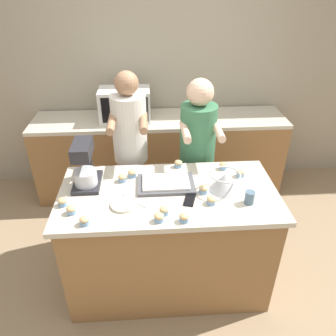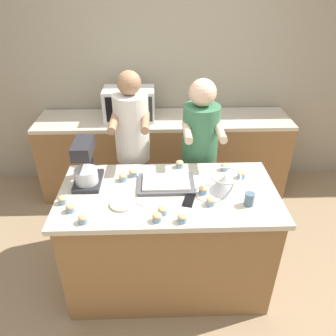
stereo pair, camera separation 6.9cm
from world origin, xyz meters
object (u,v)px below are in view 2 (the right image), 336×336
(cupcake_4, at_px, (71,208))
(cupcake_9, at_px, (182,218))
(cupcake_0, at_px, (63,200))
(cupcake_1, at_px, (180,164))
(cupcake_3, at_px, (133,173))
(person_left, at_px, (134,158))
(cupcake_8, at_px, (211,201))
(mixing_bowl, at_px, (225,183))
(cupcake_5, at_px, (225,167))
(small_plate, at_px, (123,204))
(cupcake_12, at_px, (203,190))
(drinking_glass, at_px, (249,199))
(cupcake_11, at_px, (123,177))
(person_right, at_px, (199,160))
(cupcake_7, at_px, (242,174))
(cupcake_2, at_px, (157,217))
(baking_tray, at_px, (166,183))
(cell_phone, at_px, (189,200))
(knife, at_px, (132,200))
(microwave_oven, at_px, (129,104))
(cupcake_6, at_px, (83,219))
(cupcake_10, at_px, (163,210))
(stand_mixer, at_px, (86,165))

(cupcake_4, bearing_deg, cupcake_9, -9.99)
(cupcake_0, xyz_separation_m, cupcake_1, (0.84, 0.46, 0.00))
(cupcake_3, bearing_deg, person_left, 93.27)
(cupcake_0, xyz_separation_m, cupcake_8, (1.03, -0.05, 0.00))
(cupcake_1, bearing_deg, mixing_bowl, -49.02)
(cupcake_0, height_order, cupcake_5, same)
(small_plate, bearing_deg, cupcake_12, 11.30)
(drinking_glass, xyz_separation_m, cupcake_11, (-0.90, 0.33, -0.02))
(mixing_bowl, height_order, cupcake_4, mixing_bowl)
(small_plate, relative_size, cupcake_5, 2.74)
(small_plate, height_order, cupcake_11, cupcake_11)
(cupcake_0, height_order, cupcake_4, same)
(cupcake_9, bearing_deg, cupcake_0, 164.74)
(person_right, height_order, cupcake_7, person_right)
(cupcake_5, relative_size, cupcake_11, 1.00)
(cupcake_3, bearing_deg, cupcake_0, -144.46)
(cupcake_2, relative_size, cupcake_11, 1.00)
(drinking_glass, distance_m, cupcake_5, 0.47)
(small_plate, height_order, cupcake_7, cupcake_7)
(person_left, xyz_separation_m, cupcake_3, (0.02, -0.39, 0.09))
(small_plate, bearing_deg, cupcake_5, 28.78)
(cupcake_3, xyz_separation_m, cupcake_9, (0.35, -0.56, 0.00))
(baking_tray, relative_size, cupcake_12, 6.58)
(cell_phone, bearing_deg, small_plate, -176.61)
(knife, xyz_separation_m, cupcake_2, (0.18, -0.23, 0.03))
(microwave_oven, bearing_deg, cupcake_12, -66.58)
(cupcake_11, bearing_deg, cupcake_12, -17.79)
(cupcake_3, xyz_separation_m, cupcake_6, (-0.29, -0.54, 0.00))
(cupcake_4, xyz_separation_m, cupcake_7, (1.24, 0.38, 0.00))
(drinking_glass, bearing_deg, microwave_oven, 120.25)
(knife, distance_m, cupcake_4, 0.42)
(mixing_bowl, relative_size, small_plate, 1.29)
(cupcake_3, distance_m, cupcake_12, 0.58)
(mixing_bowl, distance_m, cupcake_8, 0.21)
(cupcake_2, bearing_deg, cupcake_1, 74.33)
(person_right, bearing_deg, person_left, -179.97)
(cupcake_1, relative_size, cupcake_11, 1.00)
(cupcake_0, bearing_deg, person_left, 58.47)
(cupcake_7, bearing_deg, microwave_oven, 127.41)
(knife, distance_m, cupcake_10, 0.27)
(microwave_oven, bearing_deg, cupcake_9, -75.52)
(baking_tray, relative_size, cupcake_1, 6.58)
(microwave_oven, bearing_deg, knife, -85.87)
(microwave_oven, height_order, cupcake_4, microwave_oven)
(cupcake_7, bearing_deg, cupcake_11, -179.45)
(stand_mixer, xyz_separation_m, small_plate, (0.29, -0.28, -0.15))
(cupcake_5, relative_size, cupcake_8, 1.00)
(person_left, height_order, cupcake_6, person_left)
(mixing_bowl, relative_size, cupcake_1, 3.54)
(person_left, bearing_deg, person_right, 0.03)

